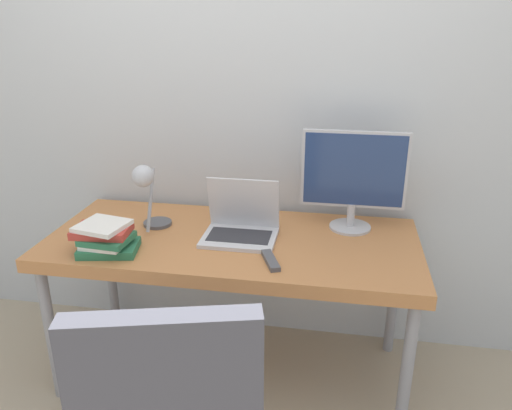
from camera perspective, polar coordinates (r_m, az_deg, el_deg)
wall_back at (r=2.50m, az=-0.80°, el=12.33°), size 8.00×0.05×2.60m
desk at (r=2.28m, az=-2.72°, el=-5.15°), size 1.66×0.73×0.73m
laptop at (r=2.24m, az=-1.75°, el=-2.39°), size 0.33×0.25×0.26m
monitor at (r=2.31m, az=11.10°, el=3.27°), size 0.47×0.19×0.46m
desk_lamp at (r=2.28m, az=-12.36°, el=1.83°), size 0.13×0.24×0.33m
book_stack at (r=2.19m, az=-16.82°, el=-3.66°), size 0.28×0.21×0.13m
tv_remote at (r=2.03m, az=1.68°, el=-6.35°), size 0.10×0.17×0.02m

